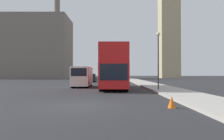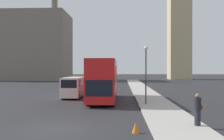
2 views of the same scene
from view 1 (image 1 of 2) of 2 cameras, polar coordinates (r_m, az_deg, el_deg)
The scene contains 8 objects.
ground_plane at distance 10.87m, azimuth -8.04°, elevation -9.20°, with size 300.00×300.00×0.00m, color #28282B.
sidewalk_strip at distance 11.91m, azimuth 25.64°, elevation -8.03°, with size 3.21×120.00×0.15m.
building_block_distant at distance 78.89m, azimuth -23.04°, elevation 5.33°, with size 32.75×14.67×24.56m.
red_double_decker_bus at distance 22.74m, azimuth 0.31°, elevation 1.00°, with size 2.59×10.39×4.18m.
white_van at distance 25.70m, azimuth -7.86°, elevation -1.65°, with size 1.98×5.41×2.32m.
street_lamp at distance 20.20m, azimuth 11.93°, elevation 4.86°, with size 0.36×0.36×5.18m.
parked_sedan at distance 41.81m, azimuth -5.48°, elevation -2.14°, with size 1.76×4.75×1.54m.
traffic_cone at distance 10.36m, azimuth 15.26°, elevation -8.05°, with size 0.36×0.36×0.55m.
Camera 1 is at (1.49, -10.65, 1.56)m, focal length 35.00 mm.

